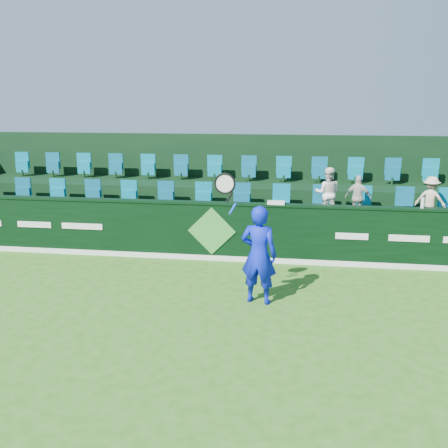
% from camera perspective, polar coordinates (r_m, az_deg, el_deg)
% --- Properties ---
extents(ground, '(60.00, 60.00, 0.00)m').
position_cam_1_polar(ground, '(7.98, -6.16, -12.83)').
color(ground, '#296518').
rests_on(ground, ground).
extents(sponsor_hoarding, '(16.00, 0.25, 1.35)m').
position_cam_1_polar(sponsor_hoarding, '(11.42, -1.31, -0.80)').
color(sponsor_hoarding, black).
rests_on(sponsor_hoarding, ground).
extents(stand_tier_front, '(16.00, 2.00, 0.80)m').
position_cam_1_polar(stand_tier_front, '(12.54, -0.48, -0.74)').
color(stand_tier_front, black).
rests_on(stand_tier_front, ground).
extents(stand_tier_back, '(16.00, 1.80, 1.30)m').
position_cam_1_polar(stand_tier_back, '(14.31, 0.67, 2.15)').
color(stand_tier_back, black).
rests_on(stand_tier_back, ground).
extents(stand_rear, '(16.00, 4.10, 2.60)m').
position_cam_1_polar(stand_rear, '(14.64, 0.90, 4.67)').
color(stand_rear, black).
rests_on(stand_rear, ground).
extents(seat_row_front, '(13.50, 0.50, 0.60)m').
position_cam_1_polar(seat_row_front, '(12.77, -0.22, 2.75)').
color(seat_row_front, '#04758F').
rests_on(seat_row_front, stand_tier_front).
extents(seat_row_back, '(13.50, 0.50, 0.60)m').
position_cam_1_polar(seat_row_back, '(14.44, 0.84, 6.08)').
color(seat_row_back, '#04758F').
rests_on(seat_row_back, stand_tier_back).
extents(tennis_player, '(1.22, 0.55, 2.45)m').
position_cam_1_polar(tennis_player, '(8.94, 3.95, -3.44)').
color(tennis_player, '#0B1BCA').
rests_on(tennis_player, ground).
extents(spectator_left, '(0.64, 0.52, 1.24)m').
position_cam_1_polar(spectator_left, '(12.22, 11.74, 3.49)').
color(spectator_left, white).
rests_on(spectator_left, stand_tier_front).
extents(spectator_middle, '(0.67, 0.45, 1.06)m').
position_cam_1_polar(spectator_middle, '(12.31, 15.07, 2.94)').
color(spectator_middle, beige).
rests_on(spectator_middle, stand_tier_front).
extents(spectator_right, '(0.79, 0.63, 1.07)m').
position_cam_1_polar(spectator_right, '(12.61, 22.52, 2.63)').
color(spectator_right, beige).
rests_on(spectator_right, stand_tier_front).
extents(towel, '(0.38, 0.25, 0.06)m').
position_cam_1_polar(towel, '(11.11, 5.97, 2.45)').
color(towel, white).
rests_on(towel, sponsor_hoarding).
extents(drinks_bottle, '(0.07, 0.07, 0.23)m').
position_cam_1_polar(drinks_bottle, '(11.41, 21.75, 2.26)').
color(drinks_bottle, silver).
rests_on(drinks_bottle, sponsor_hoarding).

